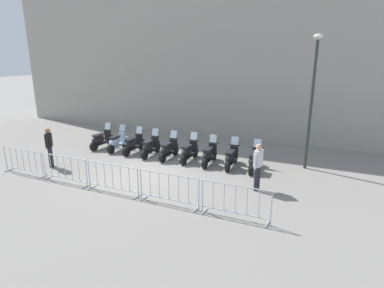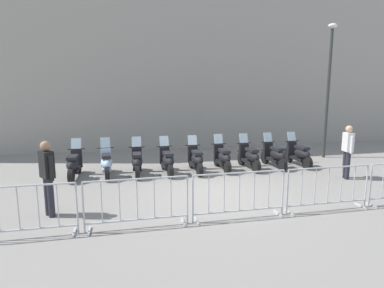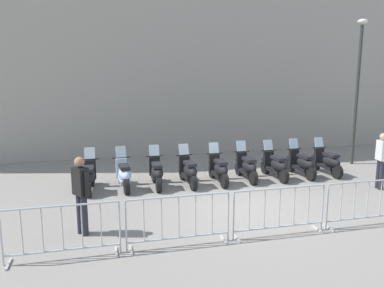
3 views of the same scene
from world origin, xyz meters
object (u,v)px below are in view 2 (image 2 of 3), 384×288
Objects in this scene: barrier_segment_1 at (137,204)px; motorcycle_1 at (106,163)px; motorcycle_2 at (137,162)px; motorcycle_0 at (74,165)px; officer_near_row_end at (47,174)px; motorcycle_5 at (223,158)px; motorcycle_4 at (196,160)px; motorcycle_7 at (275,155)px; barrier_segment_0 at (19,213)px; barrier_segment_3 at (328,189)px; motorcycle_6 at (250,157)px; barrier_segment_2 at (239,196)px; street_lamp at (329,78)px; motorcycle_3 at (167,161)px; officer_mid_plaza at (348,149)px; motorcycle_8 at (299,154)px.

motorcycle_1 is at bearing 102.94° from barrier_segment_1.
motorcycle_2 reaches higher than barrier_segment_1.
motorcycle_0 is 0.99× the size of officer_near_row_end.
motorcycle_5 is at bearing 55.05° from barrier_segment_1.
motorcycle_4 is at bearing 0.58° from motorcycle_0.
motorcycle_0 is at bearing -177.91° from motorcycle_7.
barrier_segment_0 is 1.00× the size of barrier_segment_3.
motorcycle_2 is 4.02m from motorcycle_6.
motorcycle_4 and motorcycle_7 have the same top height.
motorcycle_6 is 1.00× the size of motorcycle_7.
motorcycle_6 reaches higher than barrier_segment_2.
barrier_segment_3 is 7.15m from street_lamp.
motorcycle_6 is at bearing 2.94° from motorcycle_3.
barrier_segment_1 is 1.00× the size of barrier_segment_3.
barrier_segment_3 is at bearing -49.54° from motorcycle_3.
motorcycle_3 is 7.63m from street_lamp.
barrier_segment_2 is at bearing -177.48° from barrier_segment_3.
street_lamp is 3.17× the size of officer_mid_plaza.
motorcycle_6 is at bearing 35.30° from barrier_segment_0.
barrier_segment_1 is at bearing -177.48° from barrier_segment_3.
street_lamp is (2.88, 1.35, 2.88)m from motorcycle_7.
barrier_segment_0 is at bearing -177.48° from barrier_segment_1.
barrier_segment_2 is 1.24× the size of officer_near_row_end.
officer_near_row_end is (-4.18, 0.91, 0.46)m from barrier_segment_2.
motorcycle_2 is 5.02m from motorcycle_7.
motorcycle_8 is 0.31× the size of street_lamp.
motorcycle_5 is at bearing -177.68° from motorcycle_8.
street_lamp is (10.15, 5.87, 2.81)m from barrier_segment_0.
motorcycle_7 reaches higher than barrier_segment_0.
barrier_segment_3 is (2.22, 0.10, 0.00)m from barrier_segment_2.
motorcycle_0 and motorcycle_3 have the same top height.
motorcycle_8 is at bearing 36.46° from barrier_segment_1.
motorcycle_7 is 8.57m from barrier_segment_0.
barrier_segment_0 is at bearing -148.14° from motorcycle_7.
motorcycle_1 is 5.02m from motorcycle_6.
officer_mid_plaza is at bearing -111.43° from street_lamp.
motorcycle_8 is (6.02, 0.27, 0.00)m from motorcycle_2.
barrier_segment_2 is 5.15m from officer_mid_plaza.
barrier_segment_0 is 1.24× the size of officer_near_row_end.
motorcycle_1 is at bearing -179.79° from motorcycle_4.
motorcycle_4 is 1.01m from motorcycle_5.
officer_near_row_end is (-7.00, -3.42, 0.53)m from motorcycle_7.
street_lamp reaches higher than motorcycle_0.
officer_mid_plaza is at bearing -25.43° from motorcycle_5.
barrier_segment_0 is 1.24× the size of officer_mid_plaza.
officer_near_row_end is (-6.40, 0.81, 0.46)m from barrier_segment_3.
motorcycle_7 reaches higher than barrier_segment_3.
street_lamp is at bearing 14.92° from motorcycle_4.
street_lamp reaches higher than motorcycle_1.
motorcycle_8 reaches higher than barrier_segment_2.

